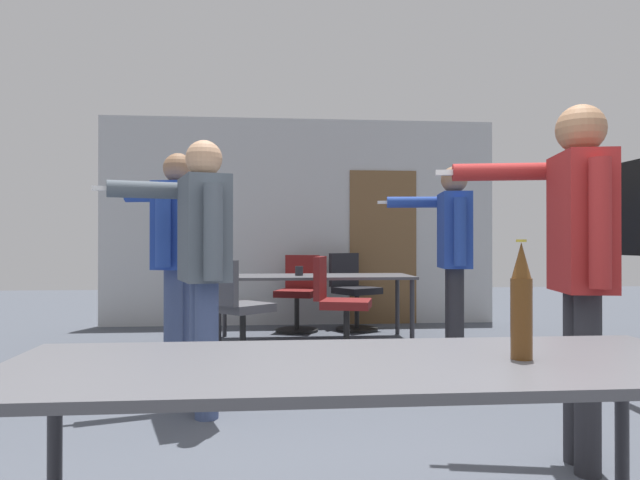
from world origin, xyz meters
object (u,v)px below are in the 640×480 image
(office_chair_near_pushed, at_px, (299,295))
(drink_cup, at_px, (299,271))
(tv_screen, at_px, (598,249))
(office_chair_far_left, at_px, (353,293))
(office_chair_far_right, at_px, (339,308))
(person_left_plaid, at_px, (176,243))
(person_near_casual, at_px, (453,244))
(beer_bottle, at_px, (521,303))
(office_chair_mid_tucked, at_px, (237,312))
(person_right_polo, at_px, (201,250))
(person_far_watching, at_px, (578,245))

(office_chair_near_pushed, xyz_separation_m, drink_cup, (-0.03, -0.77, 0.34))
(tv_screen, distance_m, drink_cup, 3.05)
(office_chair_far_left, bearing_deg, office_chair_far_right, 46.07)
(person_left_plaid, bearing_deg, office_chair_near_pushed, -11.69)
(office_chair_far_left, xyz_separation_m, drink_cup, (-0.72, -0.80, 0.32))
(person_left_plaid, relative_size, office_chair_far_right, 1.90)
(tv_screen, relative_size, person_left_plaid, 0.91)
(person_near_casual, xyz_separation_m, beer_bottle, (-0.85, -3.28, -0.17))
(office_chair_mid_tucked, distance_m, office_chair_far_right, 0.99)
(person_left_plaid, distance_m, office_chair_mid_tucked, 1.10)
(person_right_polo, xyz_separation_m, drink_cup, (0.75, 2.61, -0.26))
(person_right_polo, xyz_separation_m, person_left_plaid, (-0.32, 1.01, 0.05))
(office_chair_far_left, bearing_deg, office_chair_mid_tucked, 19.96)
(beer_bottle, bearing_deg, tv_screen, 54.89)
(office_chair_far_left, xyz_separation_m, office_chair_near_pushed, (-0.68, -0.03, -0.02))
(office_chair_far_left, distance_m, drink_cup, 1.12)
(person_far_watching, xyz_separation_m, person_right_polo, (-1.90, 1.03, -0.03))
(tv_screen, height_order, person_near_casual, person_near_casual)
(tv_screen, bearing_deg, office_chair_far_right, -128.22)
(person_left_plaid, xyz_separation_m, office_chair_near_pushed, (1.10, 2.37, -0.65))
(person_right_polo, xyz_separation_m, office_chair_far_right, (1.10, 1.88, -0.59))
(person_left_plaid, height_order, drink_cup, person_left_plaid)
(office_chair_near_pushed, relative_size, office_chair_far_right, 0.98)
(office_chair_far_left, relative_size, drink_cup, 9.25)
(office_chair_far_right, xyz_separation_m, beer_bottle, (0.11, -3.83, 0.45))
(person_left_plaid, xyz_separation_m, office_chair_far_right, (1.42, 0.87, -0.63))
(office_chair_near_pushed, bearing_deg, person_right_polo, 95.75)
(tv_screen, height_order, office_chair_mid_tucked, tv_screen)
(office_chair_near_pushed, xyz_separation_m, office_chair_far_right, (0.32, -1.50, 0.01))
(office_chair_mid_tucked, bearing_deg, beer_bottle, -26.54)
(person_right_polo, bearing_deg, tv_screen, -98.09)
(tv_screen, distance_m, office_chair_mid_tucked, 3.14)
(tv_screen, distance_m, person_near_casual, 1.21)
(office_chair_mid_tucked, xyz_separation_m, office_chair_far_right, (0.98, 0.10, 0.02))
(person_left_plaid, bearing_deg, beer_bottle, -139.63)
(drink_cup, bearing_deg, person_left_plaid, -123.59)
(person_near_casual, distance_m, beer_bottle, 3.40)
(office_chair_near_pushed, bearing_deg, beer_bottle, 113.30)
(tv_screen, relative_size, drink_cup, 15.97)
(office_chair_near_pushed, distance_m, beer_bottle, 5.37)
(person_right_polo, height_order, beer_bottle, person_right_polo)
(office_chair_near_pushed, distance_m, drink_cup, 0.84)
(person_right_polo, distance_m, office_chair_far_right, 2.25)
(tv_screen, distance_m, person_right_polo, 2.93)
(drink_cup, bearing_deg, office_chair_far_right, -64.46)
(tv_screen, xyz_separation_m, drink_cup, (-2.15, 2.15, -0.26))
(office_chair_far_left, height_order, office_chair_mid_tucked, office_chair_far_left)
(office_chair_far_left, relative_size, office_chair_mid_tucked, 1.03)
(office_chair_far_left, xyz_separation_m, office_chair_far_right, (-0.36, -1.54, -0.00))
(person_right_polo, xyz_separation_m, office_chair_far_left, (1.46, 3.41, -0.58))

